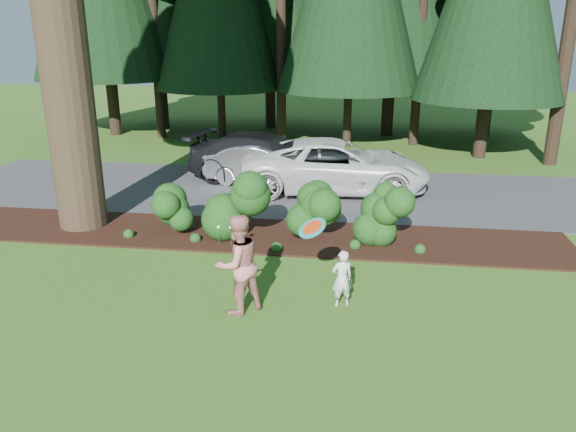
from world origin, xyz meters
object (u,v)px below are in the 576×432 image
at_px(car_white_suv, 336,166).
at_px(child, 342,278).
at_px(car_silver_wagon, 268,165).
at_px(adult, 238,264).
at_px(car_dark_suv, 268,159).
at_px(frisbee, 312,228).

bearing_deg(car_white_suv, child, -179.98).
relative_size(car_silver_wagon, child, 3.69).
bearing_deg(car_white_suv, car_silver_wagon, 74.74).
relative_size(car_silver_wagon, adult, 2.19).
relative_size(car_silver_wagon, car_white_suv, 0.70).
distance_m(car_silver_wagon, child, 8.82).
bearing_deg(child, car_silver_wagon, -93.49).
xyz_separation_m(car_silver_wagon, car_dark_suv, (-0.07, 0.37, 0.12)).
height_order(car_silver_wagon, adult, adult).
xyz_separation_m(car_white_suv, car_dark_suv, (-2.37, 0.82, -0.03)).
distance_m(car_silver_wagon, frisbee, 8.80).
bearing_deg(car_silver_wagon, adult, -162.13).
bearing_deg(car_silver_wagon, car_dark_suv, 22.25).
bearing_deg(car_dark_suv, adult, -160.52).
relative_size(car_white_suv, frisbee, 10.39).
xyz_separation_m(car_silver_wagon, frisbee, (2.29, -8.45, 0.88)).
xyz_separation_m(car_dark_suv, adult, (1.03, -9.18, 0.12)).
distance_m(child, frisbee, 1.19).
distance_m(car_white_suv, car_dark_suv, 2.51).
xyz_separation_m(child, frisbee, (-0.57, -0.12, 1.04)).
distance_m(adult, frisbee, 1.53).
distance_m(car_silver_wagon, car_dark_suv, 0.39).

